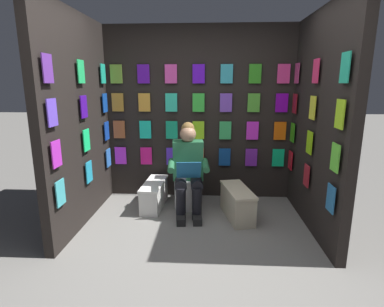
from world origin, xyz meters
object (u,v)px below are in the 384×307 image
person_reading (188,168)px  comic_longbox_far (237,203)px  comic_longbox_near (154,194)px  toilet (188,183)px

person_reading → comic_longbox_far: size_ratio=1.56×
comic_longbox_far → comic_longbox_near: bearing=-26.4°
toilet → person_reading: (-0.02, 0.23, 0.27)m
comic_longbox_near → comic_longbox_far: size_ratio=0.99×
comic_longbox_near → comic_longbox_far: comic_longbox_far is taller
toilet → person_reading: bearing=89.3°
toilet → comic_longbox_far: bearing=145.4°
person_reading → comic_longbox_far: (-0.64, 0.14, -0.41)m
toilet → comic_longbox_far: toilet is taller
comic_longbox_near → comic_longbox_far: 1.16m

